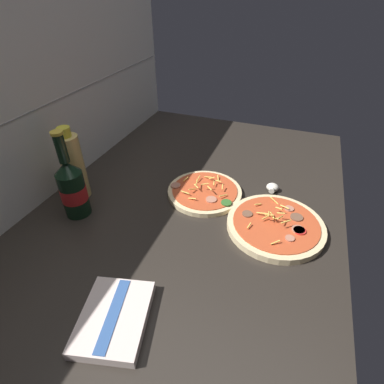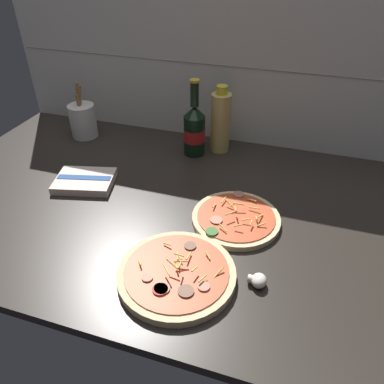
% 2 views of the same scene
% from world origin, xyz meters
% --- Properties ---
extents(counter_slab, '(1.60, 0.90, 0.03)m').
position_xyz_m(counter_slab, '(0.00, 0.00, 0.01)').
color(counter_slab, '#28231E').
rests_on(counter_slab, ground).
extents(tile_backsplash, '(1.60, 0.01, 0.60)m').
position_xyz_m(tile_backsplash, '(0.00, 0.45, 0.30)').
color(tile_backsplash, silver).
rests_on(tile_backsplash, ground).
extents(pizza_near, '(0.27, 0.27, 0.06)m').
position_xyz_m(pizza_near, '(0.09, -0.26, 0.04)').
color(pizza_near, beige).
rests_on(pizza_near, counter_slab).
extents(pizza_far, '(0.24, 0.24, 0.05)m').
position_xyz_m(pizza_far, '(0.17, -0.02, 0.03)').
color(pizza_far, beige).
rests_on(pizza_far, counter_slab).
extents(beer_bottle, '(0.07, 0.07, 0.27)m').
position_xyz_m(beer_bottle, '(-0.05, 0.31, 0.12)').
color(beer_bottle, black).
rests_on(beer_bottle, counter_slab).
extents(oil_bottle, '(0.07, 0.07, 0.24)m').
position_xyz_m(oil_bottle, '(0.03, 0.36, 0.13)').
color(oil_bottle, '#D6B766').
rests_on(oil_bottle, counter_slab).
extents(mushroom_left, '(0.04, 0.04, 0.03)m').
position_xyz_m(mushroom_left, '(0.27, -0.22, 0.04)').
color(mushroom_left, white).
rests_on(mushroom_left, counter_slab).
extents(dish_towel, '(0.20, 0.17, 0.03)m').
position_xyz_m(dish_towel, '(-0.32, 0.02, 0.04)').
color(dish_towel, beige).
rests_on(dish_towel, counter_slab).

